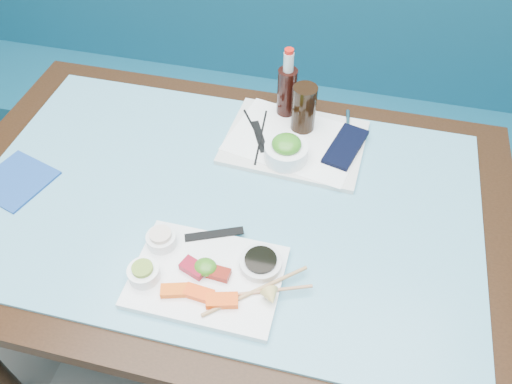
% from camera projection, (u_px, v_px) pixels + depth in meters
% --- Properties ---
extents(booth_bench, '(3.00, 0.56, 1.17)m').
position_uv_depth(booth_bench, '(285.00, 110.00, 2.04)').
color(booth_bench, navy).
rests_on(booth_bench, ground).
extents(dining_table, '(1.40, 0.90, 0.75)m').
position_uv_depth(dining_table, '(225.00, 222.00, 1.28)').
color(dining_table, black).
rests_on(dining_table, ground).
extents(glass_top, '(1.22, 0.76, 0.01)m').
position_uv_depth(glass_top, '(223.00, 200.00, 1.21)').
color(glass_top, '#5CA0B8').
rests_on(glass_top, dining_table).
extents(sashimi_plate, '(0.32, 0.23, 0.02)m').
position_uv_depth(sashimi_plate, '(207.00, 277.00, 1.06)').
color(sashimi_plate, white).
rests_on(sashimi_plate, glass_top).
extents(salmon_left, '(0.06, 0.04, 0.01)m').
position_uv_depth(salmon_left, '(175.00, 290.00, 1.02)').
color(salmon_left, '#F95509').
rests_on(salmon_left, sashimi_plate).
extents(salmon_mid, '(0.06, 0.03, 0.01)m').
position_uv_depth(salmon_mid, '(199.00, 293.00, 1.01)').
color(salmon_mid, '#FF440A').
rests_on(salmon_mid, sashimi_plate).
extents(salmon_right, '(0.07, 0.05, 0.02)m').
position_uv_depth(salmon_right, '(222.00, 301.00, 1.00)').
color(salmon_right, '#FF4A0A').
rests_on(salmon_right, sashimi_plate).
extents(tuna_left, '(0.06, 0.05, 0.02)m').
position_uv_depth(tuna_left, '(194.00, 268.00, 1.05)').
color(tuna_left, maroon).
rests_on(tuna_left, sashimi_plate).
extents(tuna_right, '(0.05, 0.03, 0.02)m').
position_uv_depth(tuna_right, '(219.00, 273.00, 1.04)').
color(tuna_right, maroon).
rests_on(tuna_right, sashimi_plate).
extents(seaweed_garnish, '(0.06, 0.06, 0.03)m').
position_uv_depth(seaweed_garnish, '(205.00, 267.00, 1.05)').
color(seaweed_garnish, '#38781B').
rests_on(seaweed_garnish, sashimi_plate).
extents(ramekin_wasabi, '(0.08, 0.08, 0.03)m').
position_uv_depth(ramekin_wasabi, '(144.00, 273.00, 1.04)').
color(ramekin_wasabi, white).
rests_on(ramekin_wasabi, sashimi_plate).
extents(wasabi_fill, '(0.05, 0.05, 0.01)m').
position_uv_depth(wasabi_fill, '(142.00, 268.00, 1.02)').
color(wasabi_fill, olive).
rests_on(wasabi_fill, ramekin_wasabi).
extents(ramekin_ginger, '(0.09, 0.09, 0.03)m').
position_uv_depth(ramekin_ginger, '(162.00, 240.00, 1.09)').
color(ramekin_ginger, white).
rests_on(ramekin_ginger, sashimi_plate).
extents(ginger_fill, '(0.05, 0.05, 0.01)m').
position_uv_depth(ginger_fill, '(160.00, 234.00, 1.08)').
color(ginger_fill, beige).
rests_on(ginger_fill, ramekin_ginger).
extents(soy_dish, '(0.11, 0.11, 0.02)m').
position_uv_depth(soy_dish, '(261.00, 263.00, 1.06)').
color(soy_dish, silver).
rests_on(soy_dish, sashimi_plate).
extents(soy_fill, '(0.09, 0.09, 0.01)m').
position_uv_depth(soy_fill, '(261.00, 260.00, 1.05)').
color(soy_fill, black).
rests_on(soy_fill, soy_dish).
extents(lemon_wedge, '(0.05, 0.04, 0.04)m').
position_uv_depth(lemon_wedge, '(271.00, 297.00, 0.99)').
color(lemon_wedge, '#DAC067').
rests_on(lemon_wedge, sashimi_plate).
extents(chopstick_sleeve, '(0.13, 0.07, 0.00)m').
position_uv_depth(chopstick_sleeve, '(214.00, 234.00, 1.12)').
color(chopstick_sleeve, black).
rests_on(chopstick_sleeve, sashimi_plate).
extents(wooden_chopstick_a, '(0.19, 0.17, 0.01)m').
position_uv_depth(wooden_chopstick_a, '(256.00, 291.00, 1.02)').
color(wooden_chopstick_a, '#AD8051').
rests_on(wooden_chopstick_a, sashimi_plate).
extents(wooden_chopstick_b, '(0.20, 0.08, 0.01)m').
position_uv_depth(wooden_chopstick_b, '(261.00, 292.00, 1.02)').
color(wooden_chopstick_b, tan).
rests_on(wooden_chopstick_b, sashimi_plate).
extents(serving_tray, '(0.38, 0.29, 0.01)m').
position_uv_depth(serving_tray, '(295.00, 142.00, 1.34)').
color(serving_tray, silver).
rests_on(serving_tray, glass_top).
extents(paper_placemat, '(0.38, 0.30, 0.00)m').
position_uv_depth(paper_placemat, '(295.00, 140.00, 1.33)').
color(paper_placemat, white).
rests_on(paper_placemat, serving_tray).
extents(seaweed_bowl, '(0.13, 0.13, 0.04)m').
position_uv_depth(seaweed_bowl, '(286.00, 152.00, 1.27)').
color(seaweed_bowl, white).
rests_on(seaweed_bowl, serving_tray).
extents(seaweed_salad, '(0.08, 0.08, 0.04)m').
position_uv_depth(seaweed_salad, '(287.00, 144.00, 1.25)').
color(seaweed_salad, '#337C1C').
rests_on(seaweed_salad, seaweed_bowl).
extents(cola_glass, '(0.08, 0.08, 0.13)m').
position_uv_depth(cola_glass, '(304.00, 108.00, 1.32)').
color(cola_glass, black).
rests_on(cola_glass, serving_tray).
extents(navy_pouch, '(0.11, 0.18, 0.01)m').
position_uv_depth(navy_pouch, '(346.00, 147.00, 1.31)').
color(navy_pouch, black).
rests_on(navy_pouch, serving_tray).
extents(fork, '(0.02, 0.09, 0.01)m').
position_uv_depth(fork, '(348.00, 121.00, 1.38)').
color(fork, silver).
rests_on(fork, serving_tray).
extents(black_chopstick_a, '(0.13, 0.20, 0.01)m').
position_uv_depth(black_chopstick_a, '(258.00, 136.00, 1.34)').
color(black_chopstick_a, black).
rests_on(black_chopstick_a, serving_tray).
extents(black_chopstick_b, '(0.02, 0.21, 0.01)m').
position_uv_depth(black_chopstick_b, '(261.00, 136.00, 1.34)').
color(black_chopstick_b, black).
rests_on(black_chopstick_b, serving_tray).
extents(tray_sleeve, '(0.07, 0.12, 0.00)m').
position_uv_depth(tray_sleeve, '(259.00, 137.00, 1.34)').
color(tray_sleeve, black).
rests_on(tray_sleeve, serving_tray).
extents(cola_bottle_body, '(0.06, 0.06, 0.15)m').
position_uv_depth(cola_bottle_body, '(287.00, 94.00, 1.36)').
color(cola_bottle_body, black).
rests_on(cola_bottle_body, glass_top).
extents(cola_bottle_neck, '(0.03, 0.03, 0.05)m').
position_uv_depth(cola_bottle_neck, '(289.00, 62.00, 1.29)').
color(cola_bottle_neck, silver).
rests_on(cola_bottle_neck, cola_bottle_body).
extents(cola_bottle_cap, '(0.03, 0.03, 0.01)m').
position_uv_depth(cola_bottle_cap, '(289.00, 51.00, 1.26)').
color(cola_bottle_cap, red).
rests_on(cola_bottle_cap, cola_bottle_neck).
extents(blue_napkin, '(0.20, 0.20, 0.01)m').
position_uv_depth(blue_napkin, '(16.00, 181.00, 1.25)').
color(blue_napkin, navy).
rests_on(blue_napkin, glass_top).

